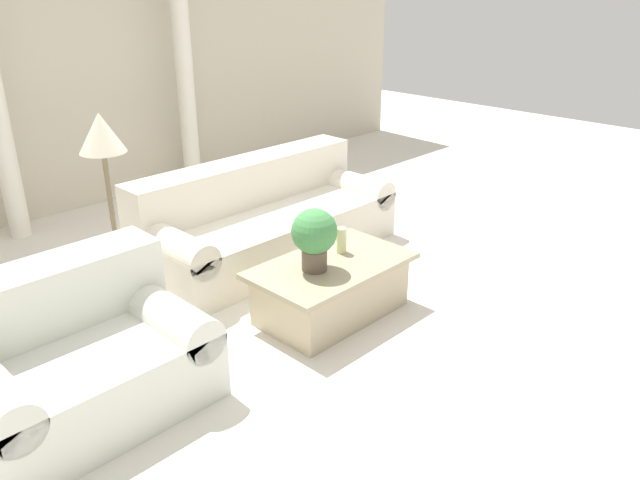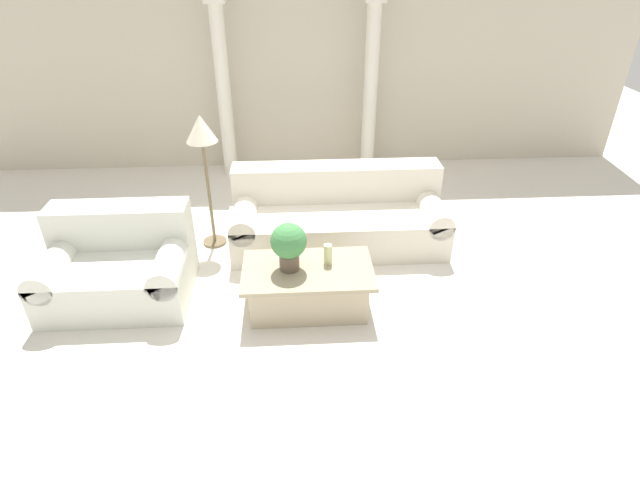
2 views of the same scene
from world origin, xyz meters
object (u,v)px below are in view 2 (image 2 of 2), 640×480
object	(u,v)px
loveseat	(119,264)
floor_lamp	(202,140)
sofa_long	(338,215)
coffee_table	(308,287)
potted_plant	(289,244)

from	to	relation	value
loveseat	floor_lamp	world-z (taller)	floor_lamp
sofa_long	coffee_table	bearing A→B (deg)	-108.07
coffee_table	floor_lamp	distance (m)	1.89
loveseat	floor_lamp	distance (m)	1.49
coffee_table	potted_plant	distance (m)	0.50
sofa_long	floor_lamp	bearing A→B (deg)	178.82
sofa_long	potted_plant	world-z (taller)	potted_plant
potted_plant	floor_lamp	bearing A→B (deg)	125.52
floor_lamp	loveseat	bearing A→B (deg)	-130.56
loveseat	sofa_long	bearing A→B (deg)	21.76
sofa_long	potted_plant	xyz separation A→B (m)	(-0.55, -1.18, 0.36)
coffee_table	potted_plant	world-z (taller)	potted_plant
sofa_long	floor_lamp	distance (m)	1.68
potted_plant	floor_lamp	xyz separation A→B (m)	(-0.86, 1.21, 0.55)
sofa_long	loveseat	xyz separation A→B (m)	(-2.19, -0.87, 0.01)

